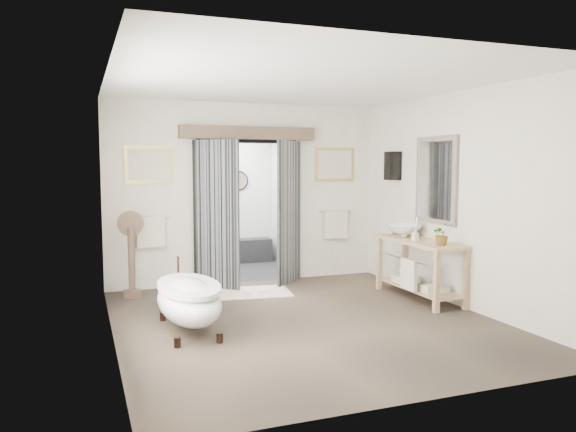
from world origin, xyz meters
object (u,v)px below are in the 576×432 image
Objects in this scene: clawfoot_tub at (189,300)px; rug at (250,292)px; basin at (404,231)px; vanity at (419,264)px.

rug is at bearing 53.14° from clawfoot_tub.
clawfoot_tub reaches higher than rug.
clawfoot_tub is 2.97× the size of basin.
basin is (2.16, -0.81, 0.93)m from rug.
rug is 2.30× the size of basin.
rug is 2.48m from basin.
clawfoot_tub is at bearing -126.86° from rug.
vanity is 0.59m from basin.
basin is (3.36, 0.80, 0.57)m from clawfoot_tub.
vanity is 2.52m from rug.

